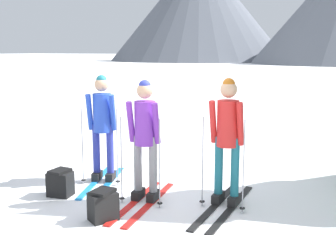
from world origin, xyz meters
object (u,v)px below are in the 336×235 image
object	(u,v)px
skier_in_red	(228,135)
backpack_on_snow_front	(60,183)
skier_in_blue	(103,122)
backpack_on_snow_beside	(103,205)
skier_in_purple	(145,137)

from	to	relation	value
skier_in_red	backpack_on_snow_front	size ratio (longest dim) A/B	4.69
skier_in_blue	backpack_on_snow_front	size ratio (longest dim) A/B	4.36
skier_in_red	backpack_on_snow_beside	bearing A→B (deg)	-135.08
skier_in_red	backpack_on_snow_front	world-z (taller)	skier_in_red
skier_in_purple	backpack_on_snow_beside	bearing A→B (deg)	-99.67
backpack_on_snow_beside	skier_in_purple	bearing A→B (deg)	80.33
skier_in_purple	skier_in_blue	bearing A→B (deg)	155.27
skier_in_blue	skier_in_purple	xyz separation A→B (m)	(1.01, -0.47, -0.04)
skier_in_blue	skier_in_purple	bearing A→B (deg)	-24.73
backpack_on_snow_front	skier_in_blue	bearing A→B (deg)	79.72
skier_in_blue	backpack_on_snow_front	distance (m)	1.13
skier_in_red	backpack_on_snow_beside	distance (m)	1.80
skier_in_blue	skier_in_red	bearing A→B (deg)	-2.71
skier_in_blue	backpack_on_snow_beside	distance (m)	1.70
skier_in_purple	backpack_on_snow_beside	world-z (taller)	skier_in_purple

